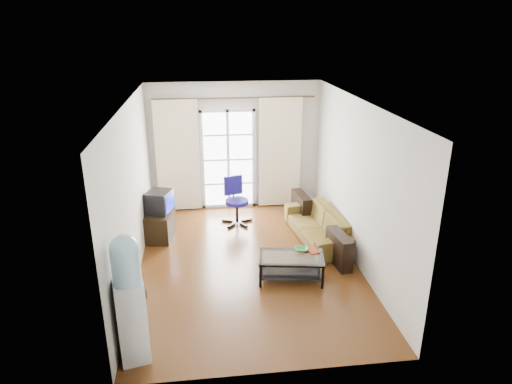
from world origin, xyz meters
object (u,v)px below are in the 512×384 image
coffee_table (291,264)px  task_chair (236,210)px  sofa (318,225)px  tv_stand (160,226)px  water_cooler (129,297)px  crt_tv (158,202)px

coffee_table → task_chair: size_ratio=1.14×
sofa → task_chair: task_chair is taller
tv_stand → water_cooler: size_ratio=0.42×
task_chair → water_cooler: size_ratio=0.57×
task_chair → water_cooler: water_cooler is taller
task_chair → coffee_table: bearing=-88.5°
coffee_table → tv_stand: size_ratio=1.55×
task_chair → water_cooler: 4.15m
crt_tv → water_cooler: 3.35m
task_chair → crt_tv: bearing=-177.4°
tv_stand → task_chair: task_chair is taller
crt_tv → coffee_table: bearing=-20.1°
sofa → water_cooler: size_ratio=1.19×
coffee_table → crt_tv: bearing=140.2°
task_chair → water_cooler: bearing=-127.1°
crt_tv → water_cooler: (-0.07, -3.34, 0.15)m
water_cooler → coffee_table: bearing=22.2°
sofa → coffee_table: 1.55m
tv_stand → water_cooler: water_cooler is taller
task_chair → tv_stand: bearing=-175.7°
sofa → water_cooler: bearing=-52.8°
coffee_table → crt_tv: crt_tv is taller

